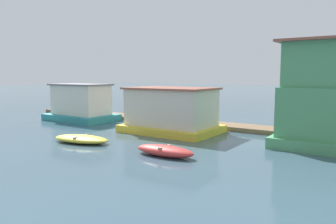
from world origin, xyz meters
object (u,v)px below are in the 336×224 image
Objects in this scene: houseboat_green at (329,99)px; dinghy_yellow at (81,139)px; houseboat_teal at (81,104)px; houseboat_yellow at (171,111)px; dinghy_red at (165,151)px.

dinghy_yellow is (-11.33, -6.03, -2.31)m from houseboat_green.
houseboat_green is 1.52× the size of dinghy_yellow.
houseboat_teal is 18.29m from houseboat_green.
houseboat_yellow is 9.22m from houseboat_green.
houseboat_teal is 1.58× the size of dinghy_yellow.
houseboat_yellow is at bearing 68.52° from dinghy_yellow.
houseboat_yellow reaches higher than dinghy_red.
houseboat_green is at bearing 2.81° from houseboat_yellow.
houseboat_teal reaches higher than dinghy_red.
houseboat_teal is at bearing 139.20° from dinghy_yellow.
dinghy_yellow is (6.92, -5.97, -1.14)m from houseboat_teal.
dinghy_red reaches higher than dinghy_yellow.
houseboat_green is at bearing 0.17° from houseboat_teal.
houseboat_green is 1.81× the size of dinghy_red.
houseboat_yellow reaches higher than dinghy_yellow.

